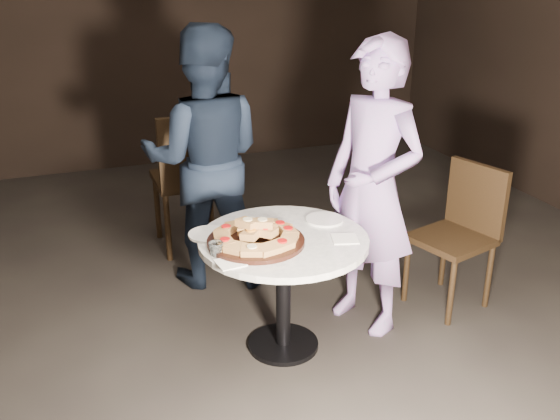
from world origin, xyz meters
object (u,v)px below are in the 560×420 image
chair_right (462,226)px  chair_far (191,173)px  focaccia_pile (256,233)px  diner_navy (205,159)px  water_glass (216,249)px  diner_teal (373,189)px  table (283,259)px  serving_board (256,241)px

chair_right → chair_far: bearing=-148.8°
focaccia_pile → diner_navy: (-0.02, 0.94, 0.11)m
water_glass → diner_teal: (0.92, 0.17, 0.13)m
chair_far → water_glass: bearing=82.0°
table → water_glass: (-0.37, -0.08, 0.15)m
water_glass → diner_navy: bearing=78.7°
chair_right → diner_teal: (-0.63, -0.02, 0.32)m
serving_board → chair_right: bearing=5.6°
diner_teal → chair_far: bearing=-174.2°
focaccia_pile → table: bearing=6.5°
focaccia_pile → chair_right: 1.34m
diner_teal → focaccia_pile: bearing=-105.2°
table → chair_far: size_ratio=1.09×
diner_navy → water_glass: bearing=95.6°
table → serving_board: 0.20m
focaccia_pile → diner_teal: bearing=8.4°
chair_far → chair_right: chair_far is taller
chair_far → chair_right: bearing=137.1°
chair_right → diner_navy: bearing=-137.0°
table → water_glass: bearing=-167.4°
table → diner_teal: 0.62m
serving_board → focaccia_pile: (0.00, 0.00, 0.04)m
chair_far → chair_right: 1.83m
table → water_glass: water_glass is taller
serving_board → chair_far: chair_far is taller
chair_right → diner_navy: (-1.34, 0.81, 0.32)m
diner_navy → table: bearing=117.5°
diner_navy → diner_teal: size_ratio=1.00×
focaccia_pile → water_glass: (-0.22, -0.07, -0.02)m
chair_far → chair_right: (1.34, -1.24, -0.09)m
water_glass → chair_right: (1.54, 0.19, -0.19)m
chair_right → water_glass: bearing=-98.8°
diner_navy → chair_far: bearing=-73.2°
table → serving_board: (-0.15, -0.02, 0.13)m
focaccia_pile → chair_far: (-0.02, 1.37, -0.12)m
diner_navy → diner_teal: bearing=147.6°
chair_right → diner_teal: 0.70m
serving_board → water_glass: size_ratio=6.67×
serving_board → chair_far: size_ratio=0.48×
diner_navy → diner_teal: diner_navy is taller
chair_right → diner_teal: size_ratio=0.53×
table → diner_teal: (0.54, 0.09, 0.28)m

